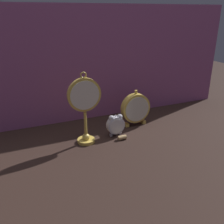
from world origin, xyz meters
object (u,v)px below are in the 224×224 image
Objects in this scene: pocket_watch_on_stand at (85,107)px; alarm_clock_twin_bell at (116,124)px; wine_cork at (122,137)px; mantel_clock_silver at (136,108)px.

alarm_clock_twin_bell is (0.16, 0.01, -0.12)m from pocket_watch_on_stand.
alarm_clock_twin_bell reaches higher than wine_cork.
alarm_clock_twin_bell is 0.56× the size of mantel_clock_silver.
wine_cork is at bearing -14.08° from pocket_watch_on_stand.
alarm_clock_twin_bell is 2.68× the size of wine_cork.
mantel_clock_silver reaches higher than alarm_clock_twin_bell.
mantel_clock_silver is (0.15, 0.08, 0.03)m from alarm_clock_twin_bell.
mantel_clock_silver is at bearing 42.36° from wine_cork.
pocket_watch_on_stand is 0.33m from mantel_clock_silver.
mantel_clock_silver is 0.21m from wine_cork.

